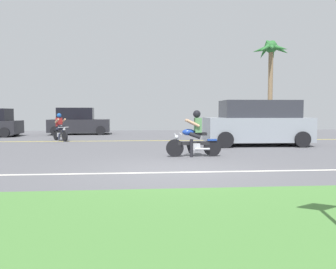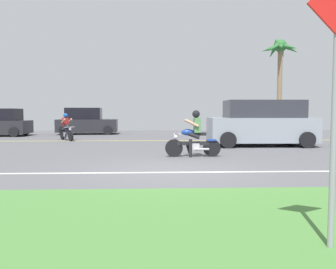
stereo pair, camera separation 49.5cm
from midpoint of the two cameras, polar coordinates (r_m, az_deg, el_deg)
ground at (r=11.18m, az=-1.32°, el=-3.53°), size 56.00×30.00×0.04m
grass_median at (r=4.26m, az=4.99°, el=-15.08°), size 56.00×3.80×0.06m
lane_line_near at (r=7.94m, az=0.20°, el=-6.38°), size 50.40×0.12×0.01m
lane_line_far at (r=16.66m, az=-2.53°, el=-1.03°), size 50.40×0.12×0.01m
motorcyclist at (r=10.67m, az=3.13°, el=-0.43°), size 1.75×0.57×1.47m
suv_nearby at (r=14.70m, az=13.94°, el=1.80°), size 4.54×2.19×1.89m
parked_car_1 at (r=22.12m, az=-15.49°, el=2.03°), size 3.82×2.09×1.68m
palm_tree_0 at (r=24.48m, az=16.37°, el=12.55°), size 2.58×2.47×6.33m
motorcyclist_distant at (r=17.48m, az=-18.53°, el=0.87°), size 0.99×1.37×1.35m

